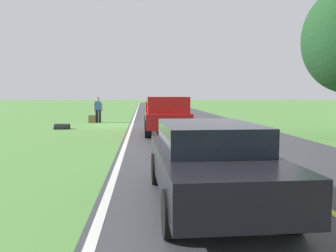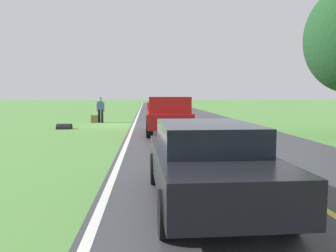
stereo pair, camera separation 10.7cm
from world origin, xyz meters
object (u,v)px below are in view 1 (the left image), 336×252
object	(u,v)px
pickup_truck_passing	(166,114)
sedan_ahead_same_lane	(210,160)
hitchhiker_walking	(98,108)
suitcase_carried	(92,119)

from	to	relation	value
pickup_truck_passing	sedan_ahead_same_lane	bearing A→B (deg)	90.20
hitchhiker_walking	sedan_ahead_same_lane	world-z (taller)	hitchhiker_walking
hitchhiker_walking	suitcase_carried	distance (m)	0.84
sedan_ahead_same_lane	suitcase_carried	bearing A→B (deg)	-75.27
hitchhiker_walking	sedan_ahead_same_lane	xyz separation A→B (m)	(-4.22, 17.75, -0.23)
hitchhiker_walking	suitcase_carried	bearing A→B (deg)	14.55
pickup_truck_passing	sedan_ahead_same_lane	size ratio (longest dim) A/B	1.22
pickup_truck_passing	suitcase_carried	bearing A→B (deg)	-56.71
hitchhiker_walking	pickup_truck_passing	bearing A→B (deg)	120.48
pickup_truck_passing	sedan_ahead_same_lane	xyz separation A→B (m)	(-0.04, 10.64, -0.21)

